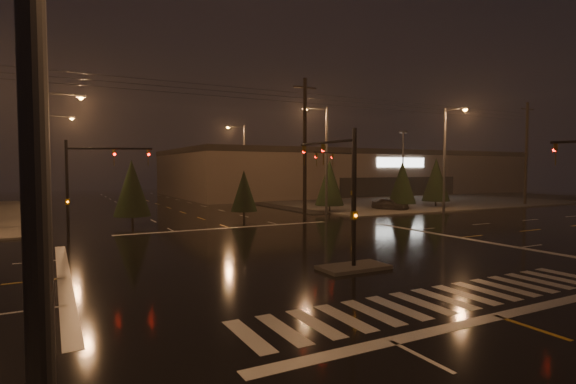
# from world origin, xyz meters

# --- Properties ---
(ground) EXTENTS (140.00, 140.00, 0.00)m
(ground) POSITION_xyz_m (0.00, 0.00, 0.00)
(ground) COLOR black
(ground) RESTS_ON ground
(sidewalk_ne) EXTENTS (36.00, 36.00, 0.12)m
(sidewalk_ne) POSITION_xyz_m (30.00, 30.00, 0.06)
(sidewalk_ne) COLOR #484641
(sidewalk_ne) RESTS_ON ground
(median_island) EXTENTS (3.00, 1.60, 0.15)m
(median_island) POSITION_xyz_m (0.00, -4.00, 0.07)
(median_island) COLOR #484641
(median_island) RESTS_ON ground
(crosswalk) EXTENTS (15.00, 2.60, 0.01)m
(crosswalk) POSITION_xyz_m (0.00, -9.00, 0.01)
(crosswalk) COLOR beige
(crosswalk) RESTS_ON ground
(stop_bar_near) EXTENTS (16.00, 0.50, 0.01)m
(stop_bar_near) POSITION_xyz_m (0.00, -11.00, 0.01)
(stop_bar_near) COLOR beige
(stop_bar_near) RESTS_ON ground
(stop_bar_far) EXTENTS (16.00, 0.50, 0.01)m
(stop_bar_far) POSITION_xyz_m (0.00, 11.00, 0.01)
(stop_bar_far) COLOR beige
(stop_bar_far) RESTS_ON ground
(parking_lot) EXTENTS (50.00, 24.00, 0.08)m
(parking_lot) POSITION_xyz_m (35.00, 28.00, 0.04)
(parking_lot) COLOR black
(parking_lot) RESTS_ON ground
(retail_building) EXTENTS (60.20, 28.30, 7.20)m
(retail_building) POSITION_xyz_m (35.00, 45.99, 3.84)
(retail_building) COLOR brown
(retail_building) RESTS_ON ground
(signal_mast_median) EXTENTS (0.25, 4.59, 6.00)m
(signal_mast_median) POSITION_xyz_m (0.00, -3.07, 3.75)
(signal_mast_median) COLOR black
(signal_mast_median) RESTS_ON ground
(signal_mast_ne) EXTENTS (4.84, 1.86, 6.00)m
(signal_mast_ne) POSITION_xyz_m (9.50, 10.14, 3.79)
(signal_mast_ne) COLOR black
(signal_mast_ne) RESTS_ON ground
(signal_mast_nw) EXTENTS (4.84, 1.86, 6.00)m
(signal_mast_nw) POSITION_xyz_m (-9.50, 10.14, 3.79)
(signal_mast_nw) COLOR black
(signal_mast_nw) RESTS_ON ground
(streetlight_1) EXTENTS (2.77, 0.32, 10.00)m
(streetlight_1) POSITION_xyz_m (-11.18, 18.00, 5.80)
(streetlight_1) COLOR #38383A
(streetlight_1) RESTS_ON ground
(streetlight_2) EXTENTS (2.77, 0.32, 10.00)m
(streetlight_2) POSITION_xyz_m (-11.18, 34.00, 5.80)
(streetlight_2) COLOR #38383A
(streetlight_2) RESTS_ON ground
(streetlight_3) EXTENTS (2.77, 0.32, 10.00)m
(streetlight_3) POSITION_xyz_m (11.18, 16.00, 5.80)
(streetlight_3) COLOR #38383A
(streetlight_3) RESTS_ON ground
(streetlight_4) EXTENTS (2.77, 0.32, 10.00)m
(streetlight_4) POSITION_xyz_m (11.18, 36.00, 5.80)
(streetlight_4) COLOR #38383A
(streetlight_4) RESTS_ON ground
(streetlight_6) EXTENTS (0.32, 2.77, 10.00)m
(streetlight_6) POSITION_xyz_m (22.00, 11.18, 5.80)
(streetlight_6) COLOR #38383A
(streetlight_6) RESTS_ON ground
(utility_pole_1) EXTENTS (2.20, 0.32, 12.00)m
(utility_pole_1) POSITION_xyz_m (8.00, 14.00, 6.13)
(utility_pole_1) COLOR black
(utility_pole_1) RESTS_ON ground
(utility_pole_2) EXTENTS (2.20, 0.32, 12.00)m
(utility_pole_2) POSITION_xyz_m (38.00, 14.00, 6.13)
(utility_pole_2) COLOR black
(utility_pole_2) RESTS_ON ground
(conifer_0) EXTENTS (2.83, 2.83, 5.12)m
(conifer_0) POSITION_xyz_m (12.75, 17.36, 2.91)
(conifer_0) COLOR black
(conifer_0) RESTS_ON ground
(conifer_1) EXTENTS (2.80, 2.80, 5.08)m
(conifer_1) POSITION_xyz_m (20.64, 15.78, 2.89)
(conifer_1) COLOR black
(conifer_1) RESTS_ON ground
(conifer_2) EXTENTS (3.05, 3.05, 5.47)m
(conifer_2) POSITION_xyz_m (26.36, 16.70, 3.08)
(conifer_2) COLOR black
(conifer_2) RESTS_ON ground
(conifer_3) EXTENTS (2.73, 2.73, 4.97)m
(conifer_3) POSITION_xyz_m (-5.96, 15.90, 2.83)
(conifer_3) COLOR black
(conifer_3) RESTS_ON ground
(conifer_4) EXTENTS (2.22, 2.22, 4.16)m
(conifer_4) POSITION_xyz_m (2.99, 15.54, 2.43)
(conifer_4) COLOR black
(conifer_4) RESTS_ON ground
(car_parked) EXTENTS (2.95, 4.03, 1.28)m
(car_parked) POSITION_xyz_m (19.38, 16.13, 0.64)
(car_parked) COLOR black
(car_parked) RESTS_ON ground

